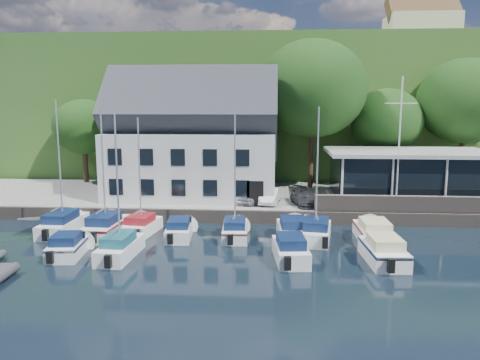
{
  "coord_description": "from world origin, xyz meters",
  "views": [
    {
      "loc": [
        -0.22,
        -23.09,
        8.97
      ],
      "look_at": [
        -2.44,
        9.0,
        3.65
      ],
      "focal_mm": 35.0,
      "sensor_mm": 36.0,
      "label": 1
    }
  ],
  "objects": [
    {
      "name": "car_white",
      "position": [
        -0.33,
        13.78,
        1.61
      ],
      "size": [
        1.86,
        3.88,
        1.23
      ],
      "primitive_type": "imported",
      "rotation": [
        0.0,
        0.0,
        -0.16
      ],
      "color": "silver",
      "rests_on": "quay"
    },
    {
      "name": "boat_r1_0",
      "position": [
        -14.72,
        7.65,
        4.71
      ],
      "size": [
        2.11,
        7.03,
        9.41
      ],
      "primitive_type": null,
      "rotation": [
        0.0,
        0.0,
        -0.01
      ],
      "color": "white",
      "rests_on": "ground"
    },
    {
      "name": "gangway",
      "position": [
        -16.5,
        9.0,
        0.0
      ],
      "size": [
        1.2,
        6.0,
        1.4
      ],
      "primitive_type": null,
      "color": "silver",
      "rests_on": "ground"
    },
    {
      "name": "car_blue",
      "position": [
        6.32,
        13.56,
        1.65
      ],
      "size": [
        2.23,
        4.03,
        1.3
      ],
      "primitive_type": "imported",
      "rotation": [
        0.0,
        0.0,
        -0.2
      ],
      "color": "#305795",
      "rests_on": "quay"
    },
    {
      "name": "boat_r1_7",
      "position": [
        6.49,
        7.06,
        0.73
      ],
      "size": [
        2.26,
        6.43,
        1.46
      ],
      "primitive_type": null,
      "rotation": [
        0.0,
        0.0,
        0.01
      ],
      "color": "white",
      "rests_on": "ground"
    },
    {
      "name": "field_patch",
      "position": [
        8.0,
        70.0,
        16.15
      ],
      "size": [
        50.0,
        30.0,
        0.3
      ],
      "primitive_type": "cube",
      "color": "#606C36",
      "rests_on": "hillside"
    },
    {
      "name": "quay",
      "position": [
        0.0,
        17.5,
        0.5
      ],
      "size": [
        60.0,
        13.0,
        1.0
      ],
      "primitive_type": "cube",
      "color": "gray",
      "rests_on": "ground"
    },
    {
      "name": "car_silver",
      "position": [
        -2.06,
        13.79,
        1.58
      ],
      "size": [
        1.84,
        3.55,
        1.15
      ],
      "primitive_type": "imported",
      "rotation": [
        0.0,
        0.0,
        -0.15
      ],
      "color": "#AFAFB4",
      "rests_on": "quay"
    },
    {
      "name": "tree_0",
      "position": [
        -19.1,
        22.72,
        5.18
      ],
      "size": [
        6.12,
        6.12,
        8.36
      ],
      "primitive_type": null,
      "color": "#13340F",
      "rests_on": "quay"
    },
    {
      "name": "tree_5",
      "position": [
        17.83,
        22.69,
        7.06
      ],
      "size": [
        8.87,
        8.87,
        12.12
      ],
      "primitive_type": null,
      "color": "#13340F",
      "rests_on": "quay"
    },
    {
      "name": "quay_face",
      "position": [
        0.0,
        11.0,
        0.5
      ],
      "size": [
        60.0,
        0.3,
        1.0
      ],
      "primitive_type": "cube",
      "color": "#60564D",
      "rests_on": "ground"
    },
    {
      "name": "car_dgrey",
      "position": [
        2.33,
        13.34,
        1.57
      ],
      "size": [
        2.27,
        4.16,
        1.14
      ],
      "primitive_type": "imported",
      "rotation": [
        0.0,
        0.0,
        0.18
      ],
      "color": "#313136",
      "rests_on": "quay"
    },
    {
      "name": "boat_r1_5",
      "position": [
        1.24,
        7.32,
        0.72
      ],
      "size": [
        2.49,
        5.65,
        1.45
      ],
      "primitive_type": null,
      "rotation": [
        0.0,
        0.0,
        0.06
      ],
      "color": "white",
      "rests_on": "ground"
    },
    {
      "name": "tree_2",
      "position": [
        -3.27,
        22.0,
        5.93
      ],
      "size": [
        7.21,
        7.21,
        9.86
      ],
      "primitive_type": null,
      "color": "#13340F",
      "rests_on": "quay"
    },
    {
      "name": "seawall",
      "position": [
        12.0,
        11.4,
        1.6
      ],
      "size": [
        18.0,
        0.5,
        1.2
      ],
      "primitive_type": "cube",
      "color": "#60564D",
      "rests_on": "quay"
    },
    {
      "name": "hillside",
      "position": [
        0.0,
        62.0,
        8.0
      ],
      "size": [
        160.0,
        75.0,
        16.0
      ],
      "primitive_type": "cube",
      "color": "#2D5B22",
      "rests_on": "ground"
    },
    {
      "name": "boat_r1_3",
      "position": [
        -6.38,
        7.01,
        0.68
      ],
      "size": [
        2.22,
        5.55,
        1.35
      ],
      "primitive_type": null,
      "rotation": [
        0.0,
        0.0,
        0.09
      ],
      "color": "white",
      "rests_on": "ground"
    },
    {
      "name": "boat_r2_0",
      "position": [
        -12.22,
        2.74,
        0.69
      ],
      "size": [
        2.43,
        4.94,
        1.39
      ],
      "primitive_type": null,
      "rotation": [
        0.0,
        0.0,
        0.11
      ],
      "color": "white",
      "rests_on": "ground"
    },
    {
      "name": "flagpole",
      "position": [
        9.3,
        12.72,
        5.96
      ],
      "size": [
        2.38,
        0.2,
        9.91
      ],
      "primitive_type": null,
      "color": "silver",
      "rests_on": "quay"
    },
    {
      "name": "boat_r1_2",
      "position": [
        -9.24,
        7.89,
        4.09
      ],
      "size": [
        2.66,
        5.5,
        8.19
      ],
      "primitive_type": null,
      "rotation": [
        0.0,
        0.0,
        -0.14
      ],
      "color": "white",
      "rests_on": "ground"
    },
    {
      "name": "harbor_building",
      "position": [
        -7.0,
        16.5,
        5.35
      ],
      "size": [
        14.4,
        8.2,
        8.7
      ],
      "primitive_type": null,
      "color": "silver",
      "rests_on": "quay"
    },
    {
      "name": "boat_r1_1",
      "position": [
        -11.5,
        7.16,
        4.75
      ],
      "size": [
        2.4,
        6.77,
        9.51
      ],
      "primitive_type": null,
      "rotation": [
        0.0,
        0.0,
        -0.04
      ],
      "color": "white",
      "rests_on": "ground"
    },
    {
      "name": "farmhouse",
      "position": [
        22.0,
        52.0,
        20.1
      ],
      "size": [
        10.4,
        7.0,
        8.2
      ],
      "primitive_type": null,
      "color": "beige",
      "rests_on": "hillside"
    },
    {
      "name": "tree_1",
      "position": [
        -13.17,
        21.55,
        6.0
      ],
      "size": [
        7.32,
        7.32,
        10.01
      ],
      "primitive_type": null,
      "color": "#13340F",
      "rests_on": "quay"
    },
    {
      "name": "tree_4",
      "position": [
        10.65,
        22.72,
        5.67
      ],
      "size": [
        6.84,
        6.84,
        9.34
      ],
      "primitive_type": null,
      "color": "#13340F",
      "rests_on": "quay"
    },
    {
      "name": "boat_r2_1",
      "position": [
        -9.06,
        2.76,
        4.48
      ],
      "size": [
        2.1,
        6.28,
        8.96
      ],
      "primitive_type": null,
      "rotation": [
        0.0,
        0.0,
        -0.05
      ],
      "color": "white",
      "rests_on": "ground"
    },
    {
      "name": "ground",
      "position": [
        0.0,
        0.0,
        0.0
      ],
      "size": [
        180.0,
        180.0,
        0.0
      ],
      "primitive_type": "plane",
      "color": "black",
      "rests_on": "ground"
    },
    {
      "name": "boat_r1_6",
      "position": [
        2.7,
        7.01,
        4.48
      ],
      "size": [
        2.95,
        6.38,
        8.96
      ],
      "primitive_type": null,
      "rotation": [
        0.0,
        0.0,
        -0.16
      ],
      "color": "white",
      "rests_on": "ground"
    },
    {
      "name": "boat_r2_4",
      "position": [
        6.18,
        2.98,
        0.78
      ],
      "size": [
        2.48,
        6.13,
        1.56
      ],
      "primitive_type": null,
      "rotation": [
        0.0,
        0.0,
        0.06
      ],
      "color": "white",
      "rests_on": "ground"
    },
    {
      "name": "boat_r1_4",
      "position": [
        -2.65,
        7.18,
        4.14
      ],
      "size": [
        2.09,
        5.7,
        8.28
      ],
      "primitive_type": null,
      "rotation": [
        0.0,
        0.0,
        0.06
      ],
      "color": "white",
      "rests_on": "ground"
    },
    {
      "name": "tree_3",
      "position": [
        3.43,
        21.29,
        7.89
      ],
      "size": [
        10.09,
        10.09,
        13.78
      ],
      "primitive_type": null,
      "color": "#13340F",
      "rests_on": "quay"
    },
    {
      "name": "boat_r2_3",
      "position": [
        0.9,
        2.94,
        0.75
      ],
      "size": [
        2.51,
        5.97,
        1.51
      ],
      "primitive_type": null,
      "rotation": [
        0.0,
        0.0,
        0.1
      ],
      "color": "white",
      "rests_on": "ground"
    },
    {
      "name": "club_pavilion",
      "position": [
        11.0,
        16.0,
        3.05
      ],
      "size": [
        13.2,
        7.2,
        4.1
      ],
      "primitive_type": null,
      "color": "black",
      "rests_on": "quay"
    }
  ]
}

